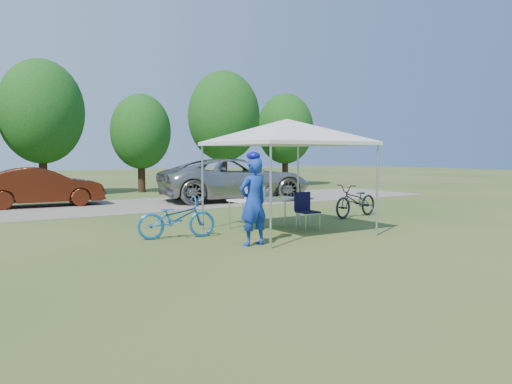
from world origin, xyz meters
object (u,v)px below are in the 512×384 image
at_px(folding_table, 265,200).
at_px(bike_dark, 356,200).
at_px(minivan, 235,179).
at_px(folding_chair, 305,207).
at_px(bike_blue, 177,218).
at_px(sedan, 42,187).
at_px(cooler, 255,193).
at_px(cyclist, 253,202).

xyz_separation_m(folding_table, bike_dark, (3.56, 0.37, -0.21)).
relative_size(bike_dark, minivan, 0.31).
bearing_deg(folding_chair, bike_blue, 175.47).
bearing_deg(folding_chair, bike_dark, 24.43).
bearing_deg(bike_dark, folding_chair, -79.45).
xyz_separation_m(folding_chair, sedan, (-4.63, 9.29, 0.16)).
distance_m(folding_chair, minivan, 7.88).
relative_size(cooler, sedan, 0.11).
xyz_separation_m(folding_chair, minivan, (2.38, 7.51, 0.32)).
bearing_deg(minivan, folding_chair, 172.05).
xyz_separation_m(cyclist, sedan, (-2.31, 10.49, -0.20)).
height_order(folding_table, sedan, sedan).
bearing_deg(cyclist, bike_dark, -161.46).
bearing_deg(bike_blue, minivan, -27.13).
relative_size(bike_blue, sedan, 0.42).
height_order(bike_blue, bike_dark, bike_dark).
xyz_separation_m(folding_table, minivan, (3.14, 6.82, 0.16)).
xyz_separation_m(bike_blue, sedan, (-1.33, 8.80, 0.25)).
xyz_separation_m(cyclist, bike_dark, (5.12, 2.25, -0.41)).
bearing_deg(folding_chair, cyclist, -148.88).
bearing_deg(bike_dark, cyclist, -76.33).
bearing_deg(bike_dark, folding_table, -94.15).
bearing_deg(minivan, folding_table, 164.91).
distance_m(cooler, minivan, 7.65).
bearing_deg(bike_blue, cooler, -73.07).
bearing_deg(minivan, sedan, 85.40).
distance_m(folding_chair, bike_blue, 3.34).
height_order(folding_table, bike_blue, bike_blue).
bearing_deg(folding_table, sedan, 114.22).
distance_m(folding_table, folding_chair, 1.04).
bearing_deg(minivan, bike_blue, 150.67).
relative_size(cooler, bike_blue, 0.26).
distance_m(folding_table, bike_dark, 3.58).
xyz_separation_m(folding_table, folding_chair, (0.76, -0.68, -0.16)).
relative_size(folding_chair, minivan, 0.15).
relative_size(bike_dark, sedan, 0.45).
relative_size(bike_blue, bike_dark, 0.92).
distance_m(cooler, bike_dark, 3.92).
height_order(folding_table, cooler, cooler).
distance_m(bike_dark, minivan, 6.48).
bearing_deg(cyclist, cooler, -128.64).
bearing_deg(folding_chair, cooler, 151.56).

